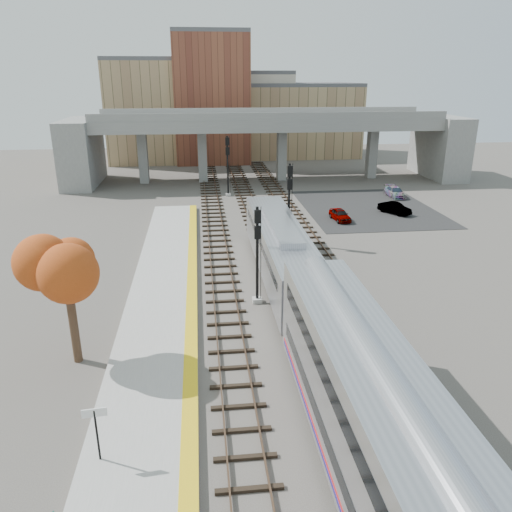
{
  "coord_description": "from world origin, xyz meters",
  "views": [
    {
      "loc": [
        -4.55,
        -24.28,
        14.05
      ],
      "look_at": [
        -0.95,
        7.11,
        2.5
      ],
      "focal_mm": 35.0,
      "sensor_mm": 36.0,
      "label": 1
    }
  ],
  "objects_px": {
    "tree": "(65,263)",
    "signal_mast_near": "(257,259)",
    "car_b": "(395,208)",
    "locomotive": "(281,250)",
    "coach": "(408,495)",
    "car_c": "(395,192)",
    "car_a": "(340,215)",
    "signal_mast_mid": "(289,205)",
    "signal_mast_far": "(228,167)"
  },
  "relations": [
    {
      "from": "car_b",
      "to": "car_c",
      "type": "distance_m",
      "value": 8.08
    },
    {
      "from": "tree",
      "to": "car_b",
      "type": "height_order",
      "value": "tree"
    },
    {
      "from": "signal_mast_mid",
      "to": "car_a",
      "type": "bearing_deg",
      "value": 45.68
    },
    {
      "from": "signal_mast_near",
      "to": "signal_mast_far",
      "type": "bearing_deg",
      "value": 90.0
    },
    {
      "from": "locomotive",
      "to": "signal_mast_far",
      "type": "bearing_deg",
      "value": 94.47
    },
    {
      "from": "signal_mast_mid",
      "to": "car_b",
      "type": "height_order",
      "value": "signal_mast_mid"
    },
    {
      "from": "locomotive",
      "to": "car_b",
      "type": "xyz_separation_m",
      "value": [
        14.99,
        16.47,
        -1.64
      ]
    },
    {
      "from": "coach",
      "to": "car_b",
      "type": "bearing_deg",
      "value": 69.02
    },
    {
      "from": "coach",
      "to": "signal_mast_near",
      "type": "relative_size",
      "value": 3.89
    },
    {
      "from": "signal_mast_near",
      "to": "tree",
      "type": "relative_size",
      "value": 0.88
    },
    {
      "from": "car_a",
      "to": "car_b",
      "type": "bearing_deg",
      "value": 9.53
    },
    {
      "from": "locomotive",
      "to": "car_a",
      "type": "bearing_deg",
      "value": 59.83
    },
    {
      "from": "tree",
      "to": "car_a",
      "type": "distance_m",
      "value": 32.21
    },
    {
      "from": "signal_mast_mid",
      "to": "tree",
      "type": "bearing_deg",
      "value": -128.92
    },
    {
      "from": "car_c",
      "to": "signal_mast_near",
      "type": "bearing_deg",
      "value": -125.81
    },
    {
      "from": "car_b",
      "to": "car_c",
      "type": "xyz_separation_m",
      "value": [
        2.97,
        7.52,
        -0.01
      ]
    },
    {
      "from": "tree",
      "to": "signal_mast_near",
      "type": "bearing_deg",
      "value": 30.35
    },
    {
      "from": "signal_mast_far",
      "to": "car_c",
      "type": "relative_size",
      "value": 1.77
    },
    {
      "from": "locomotive",
      "to": "signal_mast_mid",
      "type": "relative_size",
      "value": 2.71
    },
    {
      "from": "locomotive",
      "to": "car_c",
      "type": "relative_size",
      "value": 4.66
    },
    {
      "from": "locomotive",
      "to": "car_b",
      "type": "bearing_deg",
      "value": 47.7
    },
    {
      "from": "coach",
      "to": "tree",
      "type": "relative_size",
      "value": 3.41
    },
    {
      "from": "locomotive",
      "to": "tree",
      "type": "xyz_separation_m",
      "value": [
        -12.18,
        -9.59,
        3.17
      ]
    },
    {
      "from": "signal_mast_mid",
      "to": "car_b",
      "type": "distance_m",
      "value": 15.78
    },
    {
      "from": "locomotive",
      "to": "tree",
      "type": "bearing_deg",
      "value": -141.78
    },
    {
      "from": "coach",
      "to": "car_a",
      "type": "relative_size",
      "value": 7.24
    },
    {
      "from": "signal_mast_mid",
      "to": "tree",
      "type": "height_order",
      "value": "tree"
    },
    {
      "from": "locomotive",
      "to": "signal_mast_mid",
      "type": "height_order",
      "value": "signal_mast_mid"
    },
    {
      "from": "signal_mast_mid",
      "to": "tree",
      "type": "distance_m",
      "value": 22.65
    },
    {
      "from": "signal_mast_near",
      "to": "car_c",
      "type": "relative_size",
      "value": 1.57
    },
    {
      "from": "tree",
      "to": "signal_mast_far",
      "type": "bearing_deg",
      "value": 74.53
    },
    {
      "from": "locomotive",
      "to": "signal_mast_far",
      "type": "distance_m",
      "value": 26.95
    },
    {
      "from": "locomotive",
      "to": "car_c",
      "type": "xyz_separation_m",
      "value": [
        17.95,
        23.99,
        -1.64
      ]
    },
    {
      "from": "coach",
      "to": "car_b",
      "type": "distance_m",
      "value": 41.91
    },
    {
      "from": "locomotive",
      "to": "tree",
      "type": "distance_m",
      "value": 15.82
    },
    {
      "from": "signal_mast_mid",
      "to": "car_c",
      "type": "distance_m",
      "value": 22.78
    },
    {
      "from": "signal_mast_near",
      "to": "signal_mast_mid",
      "type": "xyz_separation_m",
      "value": [
        4.1,
        11.66,
        0.42
      ]
    },
    {
      "from": "signal_mast_mid",
      "to": "coach",
      "type": "bearing_deg",
      "value": -93.74
    },
    {
      "from": "signal_mast_far",
      "to": "car_b",
      "type": "height_order",
      "value": "signal_mast_far"
    },
    {
      "from": "tree",
      "to": "coach",
      "type": "bearing_deg",
      "value": -46.9
    },
    {
      "from": "locomotive",
      "to": "signal_mast_near",
      "type": "height_order",
      "value": "signal_mast_near"
    },
    {
      "from": "car_b",
      "to": "signal_mast_mid",
      "type": "bearing_deg",
      "value": -178.46
    },
    {
      "from": "tree",
      "to": "car_b",
      "type": "relative_size",
      "value": 2.01
    },
    {
      "from": "signal_mast_near",
      "to": "car_c",
      "type": "height_order",
      "value": "signal_mast_near"
    },
    {
      "from": "signal_mast_near",
      "to": "car_c",
      "type": "bearing_deg",
      "value": 54.07
    },
    {
      "from": "car_a",
      "to": "signal_mast_near",
      "type": "bearing_deg",
      "value": -126.35
    },
    {
      "from": "locomotive",
      "to": "coach",
      "type": "relative_size",
      "value": 0.76
    },
    {
      "from": "locomotive",
      "to": "signal_mast_mid",
      "type": "bearing_deg",
      "value": 75.91
    },
    {
      "from": "signal_mast_mid",
      "to": "car_b",
      "type": "relative_size",
      "value": 1.93
    },
    {
      "from": "tree",
      "to": "car_a",
      "type": "bearing_deg",
      "value": 49.5
    }
  ]
}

